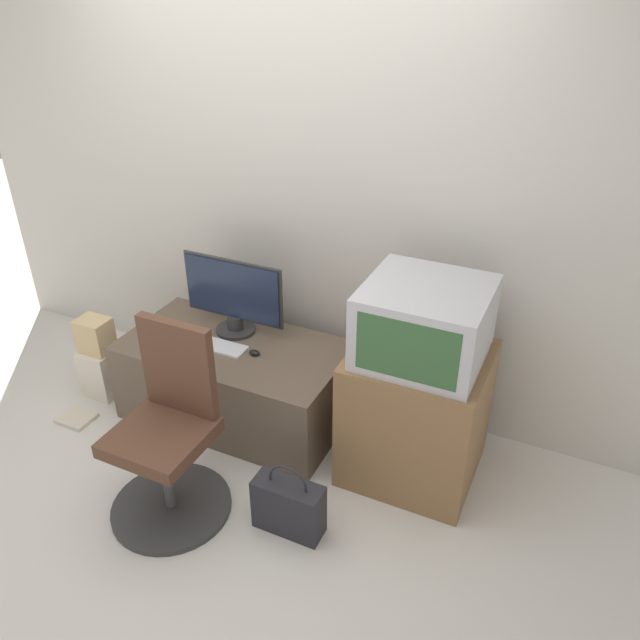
{
  "coord_description": "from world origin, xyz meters",
  "views": [
    {
      "loc": [
        1.59,
        -1.62,
        2.35
      ],
      "look_at": [
        0.39,
        0.92,
        0.73
      ],
      "focal_mm": 35.0,
      "sensor_mm": 36.0,
      "label": 1
    }
  ],
  "objects_px": {
    "crt_tv": "(425,323)",
    "book": "(77,418)",
    "keyboard": "(218,346)",
    "office_chair": "(169,442)",
    "main_monitor": "(233,296)",
    "handbag": "(289,506)",
    "cardboard_box_lower": "(103,371)",
    "mouse": "(254,353)"
  },
  "relations": [
    {
      "from": "main_monitor",
      "to": "office_chair",
      "type": "distance_m",
      "value": 0.95
    },
    {
      "from": "keyboard",
      "to": "cardboard_box_lower",
      "type": "xyz_separation_m",
      "value": [
        -0.8,
        -0.11,
        -0.33
      ]
    },
    {
      "from": "mouse",
      "to": "crt_tv",
      "type": "xyz_separation_m",
      "value": [
        0.92,
        0.03,
        0.4
      ]
    },
    {
      "from": "crt_tv",
      "to": "main_monitor",
      "type": "bearing_deg",
      "value": 172.56
    },
    {
      "from": "mouse",
      "to": "office_chair",
      "type": "xyz_separation_m",
      "value": [
        -0.06,
        -0.7,
        -0.11
      ]
    },
    {
      "from": "main_monitor",
      "to": "keyboard",
      "type": "xyz_separation_m",
      "value": [
        0.0,
        -0.2,
        -0.22
      ]
    },
    {
      "from": "main_monitor",
      "to": "mouse",
      "type": "xyz_separation_m",
      "value": [
        0.23,
        -0.18,
        -0.21
      ]
    },
    {
      "from": "book",
      "to": "office_chair",
      "type": "bearing_deg",
      "value": -16.33
    },
    {
      "from": "mouse",
      "to": "crt_tv",
      "type": "relative_size",
      "value": 0.11
    },
    {
      "from": "keyboard",
      "to": "office_chair",
      "type": "xyz_separation_m",
      "value": [
        0.16,
        -0.68,
        -0.1
      ]
    },
    {
      "from": "main_monitor",
      "to": "mouse",
      "type": "distance_m",
      "value": 0.36
    },
    {
      "from": "office_chair",
      "to": "handbag",
      "type": "distance_m",
      "value": 0.64
    },
    {
      "from": "main_monitor",
      "to": "mouse",
      "type": "height_order",
      "value": "main_monitor"
    },
    {
      "from": "main_monitor",
      "to": "cardboard_box_lower",
      "type": "distance_m",
      "value": 1.02
    },
    {
      "from": "mouse",
      "to": "cardboard_box_lower",
      "type": "relative_size",
      "value": 0.21
    },
    {
      "from": "main_monitor",
      "to": "keyboard",
      "type": "relative_size",
      "value": 1.89
    },
    {
      "from": "handbag",
      "to": "office_chair",
      "type": "bearing_deg",
      "value": -171.27
    },
    {
      "from": "keyboard",
      "to": "crt_tv",
      "type": "bearing_deg",
      "value": 2.31
    },
    {
      "from": "crt_tv",
      "to": "book",
      "type": "height_order",
      "value": "crt_tv"
    },
    {
      "from": "office_chair",
      "to": "mouse",
      "type": "bearing_deg",
      "value": 85.14
    },
    {
      "from": "office_chair",
      "to": "main_monitor",
      "type": "bearing_deg",
      "value": 100.86
    },
    {
      "from": "mouse",
      "to": "handbag",
      "type": "height_order",
      "value": "mouse"
    },
    {
      "from": "crt_tv",
      "to": "handbag",
      "type": "distance_m",
      "value": 1.07
    },
    {
      "from": "main_monitor",
      "to": "keyboard",
      "type": "distance_m",
      "value": 0.29
    },
    {
      "from": "main_monitor",
      "to": "book",
      "type": "distance_m",
      "value": 1.2
    },
    {
      "from": "main_monitor",
      "to": "book",
      "type": "bearing_deg",
      "value": -141.64
    },
    {
      "from": "office_chair",
      "to": "cardboard_box_lower",
      "type": "distance_m",
      "value": 1.15
    },
    {
      "from": "handbag",
      "to": "book",
      "type": "xyz_separation_m",
      "value": [
        -1.51,
        0.18,
        -0.13
      ]
    },
    {
      "from": "mouse",
      "to": "office_chair",
      "type": "distance_m",
      "value": 0.71
    },
    {
      "from": "main_monitor",
      "to": "book",
      "type": "height_order",
      "value": "main_monitor"
    },
    {
      "from": "main_monitor",
      "to": "book",
      "type": "relative_size",
      "value": 3.2
    },
    {
      "from": "office_chair",
      "to": "crt_tv",
      "type": "bearing_deg",
      "value": 36.55
    },
    {
      "from": "office_chair",
      "to": "handbag",
      "type": "relative_size",
      "value": 2.49
    },
    {
      "from": "office_chair",
      "to": "handbag",
      "type": "bearing_deg",
      "value": 8.73
    },
    {
      "from": "crt_tv",
      "to": "cardboard_box_lower",
      "type": "distance_m",
      "value": 2.09
    },
    {
      "from": "mouse",
      "to": "book",
      "type": "height_order",
      "value": "mouse"
    },
    {
      "from": "cardboard_box_lower",
      "to": "office_chair",
      "type": "bearing_deg",
      "value": -30.38
    },
    {
      "from": "mouse",
      "to": "book",
      "type": "relative_size",
      "value": 0.33
    },
    {
      "from": "office_chair",
      "to": "cardboard_box_lower",
      "type": "relative_size",
      "value": 3.15
    },
    {
      "from": "book",
      "to": "main_monitor",
      "type": "bearing_deg",
      "value": 38.36
    },
    {
      "from": "keyboard",
      "to": "crt_tv",
      "type": "xyz_separation_m",
      "value": [
        1.15,
        0.05,
        0.41
      ]
    },
    {
      "from": "crt_tv",
      "to": "book",
      "type": "relative_size",
      "value": 2.89
    }
  ]
}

